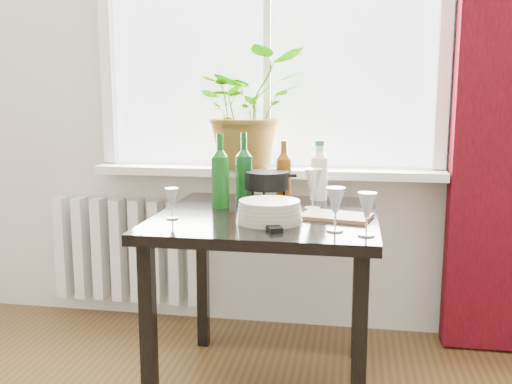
% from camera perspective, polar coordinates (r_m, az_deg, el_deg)
% --- Properties ---
extents(window, '(1.72, 0.08, 1.62)m').
position_cam_1_polar(window, '(2.89, 1.24, 17.65)').
color(window, white).
rests_on(window, ground).
extents(windowsill, '(1.72, 0.20, 0.04)m').
position_cam_1_polar(windowsill, '(2.82, 0.97, 2.07)').
color(windowsill, silver).
rests_on(windowsill, ground).
extents(radiator, '(0.80, 0.10, 0.55)m').
position_cam_1_polar(radiator, '(3.14, -12.68, -5.67)').
color(radiator, white).
rests_on(radiator, ground).
extents(table, '(0.85, 0.85, 0.74)m').
position_cam_1_polar(table, '(2.26, 1.11, -4.46)').
color(table, black).
rests_on(table, ground).
extents(potted_plant, '(0.67, 0.65, 0.57)m').
position_cam_1_polar(potted_plant, '(2.79, -0.79, 8.32)').
color(potted_plant, '#2D6C1C').
rests_on(potted_plant, windowsill).
extents(wine_bottle_left, '(0.09, 0.09, 0.31)m').
position_cam_1_polar(wine_bottle_left, '(2.34, -3.60, 2.18)').
color(wine_bottle_left, '#0E4912').
rests_on(wine_bottle_left, table).
extents(wine_bottle_right, '(0.08, 0.08, 0.30)m').
position_cam_1_polar(wine_bottle_right, '(2.42, -1.21, 2.40)').
color(wine_bottle_right, '#0C3F13').
rests_on(wine_bottle_right, table).
extents(bottle_amber, '(0.07, 0.07, 0.27)m').
position_cam_1_polar(bottle_amber, '(2.48, 2.79, 2.20)').
color(bottle_amber, '#6E3A0C').
rests_on(bottle_amber, table).
extents(cleaning_bottle, '(0.08, 0.08, 0.26)m').
position_cam_1_polar(cleaning_bottle, '(2.52, 6.34, 2.16)').
color(cleaning_bottle, white).
rests_on(cleaning_bottle, table).
extents(wineglass_front_right, '(0.08, 0.08, 0.15)m').
position_cam_1_polar(wineglass_front_right, '(1.95, 7.95, -1.69)').
color(wineglass_front_right, silver).
rests_on(wineglass_front_right, table).
extents(wineglass_far_right, '(0.08, 0.08, 0.15)m').
position_cam_1_polar(wineglass_far_right, '(1.91, 11.02, -2.14)').
color(wineglass_far_right, silver).
rests_on(wineglass_far_right, table).
extents(wineglass_back_center, '(0.08, 0.08, 0.17)m').
position_cam_1_polar(wineglass_back_center, '(2.32, 5.71, 0.37)').
color(wineglass_back_center, silver).
rests_on(wineglass_back_center, table).
extents(wineglass_back_left, '(0.09, 0.09, 0.16)m').
position_cam_1_polar(wineglass_back_left, '(2.53, -3.54, 1.04)').
color(wineglass_back_left, silver).
rests_on(wineglass_back_left, table).
extents(wineglass_front_left, '(0.06, 0.06, 0.12)m').
position_cam_1_polar(wineglass_front_left, '(2.15, -8.40, -1.12)').
color(wineglass_front_left, silver).
rests_on(wineglass_front_left, table).
extents(plate_stack, '(0.30, 0.30, 0.08)m').
position_cam_1_polar(plate_stack, '(2.08, 1.34, -1.97)').
color(plate_stack, beige).
rests_on(plate_stack, table).
extents(fondue_pot, '(0.26, 0.24, 0.14)m').
position_cam_1_polar(fondue_pot, '(2.39, 1.10, 0.37)').
color(fondue_pot, black).
rests_on(fondue_pot, table).
extents(tv_remote, '(0.11, 0.16, 0.02)m').
position_cam_1_polar(tv_remote, '(1.99, 1.46, -3.39)').
color(tv_remote, black).
rests_on(tv_remote, table).
extents(cutting_board, '(0.28, 0.22, 0.01)m').
position_cam_1_polar(cutting_board, '(2.17, 8.03, -2.41)').
color(cutting_board, olive).
rests_on(cutting_board, table).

